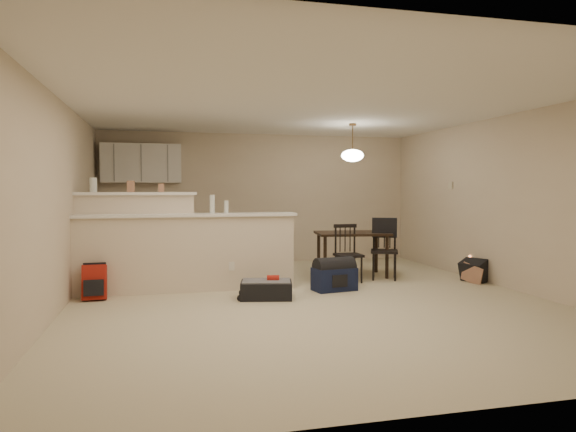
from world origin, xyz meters
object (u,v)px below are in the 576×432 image
object	(u,v)px
suitcase	(266,290)
black_daypack	(474,271)
dining_table	(352,237)
navy_duffel	(334,279)
dining_chair_near	(349,253)
red_backpack	(94,283)
dining_chair_far	(384,249)
pendant_lamp	(352,155)

from	to	relation	value
suitcase	black_daypack	world-z (taller)	black_daypack
dining_table	navy_duffel	distance (m)	1.37
dining_chair_near	navy_duffel	distance (m)	0.77
dining_chair_near	black_daypack	world-z (taller)	dining_chair_near
black_daypack	red_backpack	bearing A→B (deg)	63.25
dining_chair_near	dining_chair_far	world-z (taller)	dining_chair_far
dining_chair_far	black_daypack	size ratio (longest dim) A/B	2.54
dining_chair_far	black_daypack	world-z (taller)	dining_chair_far
suitcase	navy_duffel	world-z (taller)	navy_duffel
dining_chair_far	navy_duffel	xyz separation A→B (m)	(-1.07, -0.68, -0.31)
pendant_lamp	suitcase	distance (m)	2.90
dining_chair_near	navy_duffel	size ratio (longest dim) A/B	1.50
dining_table	black_daypack	xyz separation A→B (m)	(1.66, -0.95, -0.47)
dining_chair_near	suitcase	xyz separation A→B (m)	(-1.46, -0.88, -0.33)
red_backpack	black_daypack	size ratio (longest dim) A/B	1.20
pendant_lamp	dining_chair_near	size ratio (longest dim) A/B	0.70
dining_chair_far	red_backpack	xyz separation A→B (m)	(-4.28, -0.53, -0.25)
dining_chair_far	suitcase	world-z (taller)	dining_chair_far
dining_table	red_backpack	distance (m)	4.03
red_backpack	black_daypack	xyz separation A→B (m)	(5.55, 0.00, -0.06)
pendant_lamp	red_backpack	bearing A→B (deg)	-166.33
dining_chair_near	dining_chair_far	size ratio (longest dim) A/B	0.93
navy_duffel	dining_table	bearing A→B (deg)	49.04
dining_table	dining_chair_near	size ratio (longest dim) A/B	1.41
dining_chair_far	red_backpack	size ratio (longest dim) A/B	2.12
dining_table	red_backpack	world-z (taller)	dining_table
red_backpack	navy_duffel	size ratio (longest dim) A/B	0.76
dining_chair_near	suitcase	distance (m)	1.74
navy_duffel	dining_chair_near	bearing A→B (deg)	44.34
suitcase	black_daypack	xyz separation A→B (m)	(3.37, 0.45, 0.05)
dining_chair_near	dining_table	bearing A→B (deg)	64.15
pendant_lamp	red_backpack	distance (m)	4.38
dining_chair_far	pendant_lamp	bearing A→B (deg)	156.96
dining_chair_far	suitcase	distance (m)	2.35
pendant_lamp	black_daypack	xyz separation A→B (m)	(1.66, -0.95, -1.83)
dining_chair_near	suitcase	size ratio (longest dim) A/B	1.34
suitcase	dining_table	bearing A→B (deg)	50.96
dining_table	pendant_lamp	bearing A→B (deg)	52.60
dining_chair_far	suitcase	size ratio (longest dim) A/B	1.43
pendant_lamp	dining_chair_near	xyz separation A→B (m)	(-0.25, -0.52, -1.55)
pendant_lamp	navy_duffel	distance (m)	2.24
suitcase	pendant_lamp	bearing A→B (deg)	50.96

